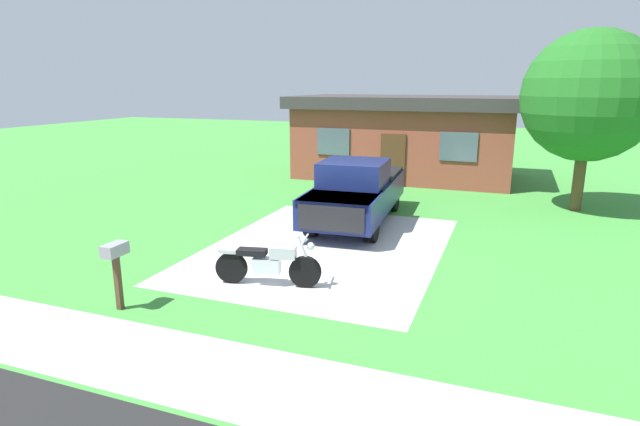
{
  "coord_description": "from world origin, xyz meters",
  "views": [
    {
      "loc": [
        4.22,
        -11.61,
        4.04
      ],
      "look_at": [
        -0.16,
        -0.04,
        0.9
      ],
      "focal_mm": 28.76,
      "sensor_mm": 36.0,
      "label": 1
    }
  ],
  "objects_px": {
    "neighbor_house": "(406,136)",
    "motorcycle": "(269,263)",
    "shade_tree": "(589,96)",
    "mailbox": "(116,259)",
    "pickup_truck": "(357,190)"
  },
  "relations": [
    {
      "from": "mailbox",
      "to": "shade_tree",
      "type": "distance_m",
      "value": 14.5
    },
    {
      "from": "mailbox",
      "to": "neighbor_house",
      "type": "relative_size",
      "value": 0.13
    },
    {
      "from": "motorcycle",
      "to": "neighbor_house",
      "type": "xyz_separation_m",
      "value": [
        0.01,
        13.71,
        1.32
      ]
    },
    {
      "from": "mailbox",
      "to": "neighbor_house",
      "type": "bearing_deg",
      "value": 82.55
    },
    {
      "from": "motorcycle",
      "to": "shade_tree",
      "type": "height_order",
      "value": "shade_tree"
    },
    {
      "from": "neighbor_house",
      "to": "motorcycle",
      "type": "bearing_deg",
      "value": -90.02
    },
    {
      "from": "motorcycle",
      "to": "pickup_truck",
      "type": "distance_m",
      "value": 5.49
    },
    {
      "from": "motorcycle",
      "to": "shade_tree",
      "type": "relative_size",
      "value": 0.38
    },
    {
      "from": "motorcycle",
      "to": "neighbor_house",
      "type": "height_order",
      "value": "neighbor_house"
    },
    {
      "from": "mailbox",
      "to": "shade_tree",
      "type": "xyz_separation_m",
      "value": [
        8.59,
        11.37,
        2.67
      ]
    },
    {
      "from": "pickup_truck",
      "to": "shade_tree",
      "type": "xyz_separation_m",
      "value": [
        6.3,
        3.9,
        2.69
      ]
    },
    {
      "from": "shade_tree",
      "to": "neighbor_house",
      "type": "bearing_deg",
      "value": 146.37
    },
    {
      "from": "motorcycle",
      "to": "mailbox",
      "type": "xyz_separation_m",
      "value": [
        -2.05,
        -2.01,
        0.51
      ]
    },
    {
      "from": "motorcycle",
      "to": "shade_tree",
      "type": "xyz_separation_m",
      "value": [
        6.54,
        9.36,
        3.17
      ]
    },
    {
      "from": "pickup_truck",
      "to": "neighbor_house",
      "type": "distance_m",
      "value": 8.3
    }
  ]
}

